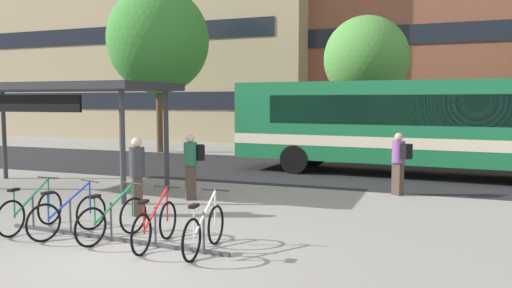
{
  "coord_description": "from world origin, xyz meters",
  "views": [
    {
      "loc": [
        4.78,
        -6.65,
        2.54
      ],
      "look_at": [
        0.32,
        5.21,
        1.44
      ],
      "focal_mm": 34.77,
      "sensor_mm": 36.0,
      "label": 1
    }
  ],
  "objects_px": {
    "commuter_black_pack_0": "(137,171)",
    "street_tree_2": "(366,59)",
    "city_bus": "(408,124)",
    "parked_bicycle_red_3": "(155,225)",
    "transit_shelter": "(52,91)",
    "parked_bicycle_white_4": "(204,230)",
    "parked_bicycle_green_0": "(31,211)",
    "commuter_black_pack_2": "(192,162)",
    "parked_bicycle_green_2": "(113,219)",
    "commuter_black_pack_1": "(399,159)",
    "street_tree_0": "(158,41)",
    "parked_bicycle_blue_1": "(68,216)"
  },
  "relations": [
    {
      "from": "commuter_black_pack_0",
      "to": "street_tree_2",
      "type": "bearing_deg",
      "value": 127.18
    },
    {
      "from": "city_bus",
      "to": "street_tree_2",
      "type": "relative_size",
      "value": 1.91
    },
    {
      "from": "parked_bicycle_red_3",
      "to": "transit_shelter",
      "type": "bearing_deg",
      "value": 50.31
    },
    {
      "from": "parked_bicycle_red_3",
      "to": "parked_bicycle_white_4",
      "type": "xyz_separation_m",
      "value": [
        0.95,
        0.0,
        0.0
      ]
    },
    {
      "from": "parked_bicycle_green_0",
      "to": "commuter_black_pack_0",
      "type": "xyz_separation_m",
      "value": [
        1.19,
        1.87,
        0.62
      ]
    },
    {
      "from": "parked_bicycle_white_4",
      "to": "commuter_black_pack_2",
      "type": "distance_m",
      "value": 4.61
    },
    {
      "from": "transit_shelter",
      "to": "parked_bicycle_green_2",
      "type": "bearing_deg",
      "value": -38.26
    },
    {
      "from": "transit_shelter",
      "to": "commuter_black_pack_1",
      "type": "xyz_separation_m",
      "value": [
        9.31,
        2.59,
        -1.86
      ]
    },
    {
      "from": "parked_bicycle_green_2",
      "to": "commuter_black_pack_1",
      "type": "relative_size",
      "value": 1.01
    },
    {
      "from": "commuter_black_pack_0",
      "to": "parked_bicycle_white_4",
      "type": "bearing_deg",
      "value": 12.95
    },
    {
      "from": "city_bus",
      "to": "parked_bicycle_green_2",
      "type": "height_order",
      "value": "city_bus"
    },
    {
      "from": "commuter_black_pack_0",
      "to": "commuter_black_pack_2",
      "type": "height_order",
      "value": "commuter_black_pack_0"
    },
    {
      "from": "street_tree_0",
      "to": "parked_bicycle_green_0",
      "type": "bearing_deg",
      "value": -67.92
    },
    {
      "from": "parked_bicycle_blue_1",
      "to": "city_bus",
      "type": "bearing_deg",
      "value": -14.15
    },
    {
      "from": "parked_bicycle_green_0",
      "to": "parked_bicycle_green_2",
      "type": "distance_m",
      "value": 1.92
    },
    {
      "from": "street_tree_2",
      "to": "transit_shelter",
      "type": "bearing_deg",
      "value": -120.9
    },
    {
      "from": "parked_bicycle_green_2",
      "to": "transit_shelter",
      "type": "height_order",
      "value": "transit_shelter"
    },
    {
      "from": "parked_bicycle_red_3",
      "to": "parked_bicycle_white_4",
      "type": "height_order",
      "value": "same"
    },
    {
      "from": "commuter_black_pack_1",
      "to": "street_tree_0",
      "type": "height_order",
      "value": "street_tree_0"
    },
    {
      "from": "commuter_black_pack_0",
      "to": "parked_bicycle_green_2",
      "type": "bearing_deg",
      "value": -19.01
    },
    {
      "from": "city_bus",
      "to": "parked_bicycle_blue_1",
      "type": "relative_size",
      "value": 7.22
    },
    {
      "from": "parked_bicycle_white_4",
      "to": "street_tree_0",
      "type": "bearing_deg",
      "value": 30.67
    },
    {
      "from": "parked_bicycle_red_3",
      "to": "commuter_black_pack_2",
      "type": "bearing_deg",
      "value": 13.32
    },
    {
      "from": "commuter_black_pack_0",
      "to": "city_bus",
      "type": "bearing_deg",
      "value": 107.29
    },
    {
      "from": "parked_bicycle_white_4",
      "to": "commuter_black_pack_0",
      "type": "distance_m",
      "value": 3.34
    },
    {
      "from": "parked_bicycle_green_2",
      "to": "street_tree_0",
      "type": "height_order",
      "value": "street_tree_0"
    },
    {
      "from": "parked_bicycle_green_2",
      "to": "parked_bicycle_red_3",
      "type": "xyz_separation_m",
      "value": [
        0.95,
        -0.09,
        0.0
      ]
    },
    {
      "from": "parked_bicycle_red_3",
      "to": "parked_bicycle_green_0",
      "type": "bearing_deg",
      "value": 82.36
    },
    {
      "from": "parked_bicycle_green_2",
      "to": "transit_shelter",
      "type": "bearing_deg",
      "value": 62.28
    },
    {
      "from": "parked_bicycle_green_2",
      "to": "parked_bicycle_green_0",
      "type": "bearing_deg",
      "value": 100.52
    },
    {
      "from": "transit_shelter",
      "to": "commuter_black_pack_1",
      "type": "distance_m",
      "value": 9.84
    },
    {
      "from": "commuter_black_pack_2",
      "to": "parked_bicycle_red_3",
      "type": "bearing_deg",
      "value": 72.67
    },
    {
      "from": "transit_shelter",
      "to": "commuter_black_pack_2",
      "type": "height_order",
      "value": "transit_shelter"
    },
    {
      "from": "parked_bicycle_green_0",
      "to": "parked_bicycle_blue_1",
      "type": "bearing_deg",
      "value": -93.98
    },
    {
      "from": "transit_shelter",
      "to": "street_tree_0",
      "type": "distance_m",
      "value": 10.96
    },
    {
      "from": "city_bus",
      "to": "street_tree_0",
      "type": "relative_size",
      "value": 1.5
    },
    {
      "from": "parked_bicycle_white_4",
      "to": "commuter_black_pack_1",
      "type": "xyz_separation_m",
      "value": [
        2.62,
        6.44,
        0.59
      ]
    },
    {
      "from": "parked_bicycle_red_3",
      "to": "commuter_black_pack_1",
      "type": "bearing_deg",
      "value": -34.83
    },
    {
      "from": "street_tree_0",
      "to": "street_tree_2",
      "type": "bearing_deg",
      "value": 8.91
    },
    {
      "from": "transit_shelter",
      "to": "commuter_black_pack_2",
      "type": "xyz_separation_m",
      "value": [
        4.37,
        0.09,
        -1.85
      ]
    },
    {
      "from": "street_tree_0",
      "to": "commuter_black_pack_2",
      "type": "bearing_deg",
      "value": -54.73
    },
    {
      "from": "transit_shelter",
      "to": "street_tree_2",
      "type": "bearing_deg",
      "value": 58.98
    },
    {
      "from": "parked_bicycle_green_0",
      "to": "parked_bicycle_red_3",
      "type": "height_order",
      "value": "same"
    },
    {
      "from": "parked_bicycle_white_4",
      "to": "parked_bicycle_green_0",
      "type": "bearing_deg",
      "value": 85.34
    },
    {
      "from": "parked_bicycle_white_4",
      "to": "commuter_black_pack_2",
      "type": "bearing_deg",
      "value": 27.14
    },
    {
      "from": "parked_bicycle_red_3",
      "to": "parked_bicycle_white_4",
      "type": "bearing_deg",
      "value": -95.72
    },
    {
      "from": "city_bus",
      "to": "transit_shelter",
      "type": "distance_m",
      "value": 11.31
    },
    {
      "from": "commuter_black_pack_2",
      "to": "street_tree_2",
      "type": "height_order",
      "value": "street_tree_2"
    },
    {
      "from": "parked_bicycle_white_4",
      "to": "transit_shelter",
      "type": "xyz_separation_m",
      "value": [
        -6.68,
        3.85,
        2.45
      ]
    },
    {
      "from": "parked_bicycle_green_0",
      "to": "street_tree_2",
      "type": "xyz_separation_m",
      "value": [
        4.2,
        15.56,
        4.05
      ]
    }
  ]
}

